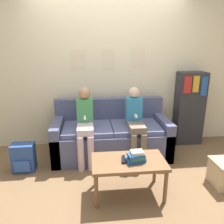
{
  "coord_description": "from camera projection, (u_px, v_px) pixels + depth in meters",
  "views": [
    {
      "loc": [
        -0.33,
        -2.71,
        1.71
      ],
      "look_at": [
        0.0,
        0.39,
        0.76
      ],
      "focal_mm": 35.0,
      "sensor_mm": 36.0,
      "label": 1
    }
  ],
  "objects": [
    {
      "name": "book_stack",
      "position": [
        136.0,
        157.0,
        2.47
      ],
      "size": [
        0.24,
        0.17,
        0.13
      ],
      "color": "#23519E",
      "rests_on": "coffee_table"
    },
    {
      "name": "bookshelf",
      "position": [
        189.0,
        108.0,
        3.86
      ],
      "size": [
        0.47,
        0.3,
        1.28
      ],
      "color": "#2D2D33",
      "rests_on": "ground_plane"
    },
    {
      "name": "ground_plane",
      "position": [
        115.0,
        170.0,
        3.11
      ],
      "size": [
        10.0,
        10.0,
        0.0
      ],
      "primitive_type": "plane",
      "color": "brown"
    },
    {
      "name": "person_right",
      "position": [
        135.0,
        121.0,
        3.27
      ],
      "size": [
        0.24,
        0.56,
        1.11
      ],
      "color": "#756656",
      "rests_on": "ground_plane"
    },
    {
      "name": "coffee_table",
      "position": [
        129.0,
        165.0,
        2.52
      ],
      "size": [
        0.85,
        0.48,
        0.44
      ],
      "color": "brown",
      "rests_on": "ground_plane"
    },
    {
      "name": "wall_back",
      "position": [
        108.0,
        70.0,
        3.7
      ],
      "size": [
        8.0,
        0.07,
        2.6
      ],
      "color": "beige",
      "rests_on": "ground_plane"
    },
    {
      "name": "backpack",
      "position": [
        24.0,
        158.0,
        3.07
      ],
      "size": [
        0.3,
        0.23,
        0.4
      ],
      "color": "#284789",
      "rests_on": "ground_plane"
    },
    {
      "name": "tv_remote",
      "position": [
        124.0,
        159.0,
        2.51
      ],
      "size": [
        0.07,
        0.17,
        0.02
      ],
      "rotation": [
        0.0,
        0.0,
        -0.15
      ],
      "color": "black",
      "rests_on": "coffee_table"
    },
    {
      "name": "couch",
      "position": [
        111.0,
        137.0,
        3.52
      ],
      "size": [
        1.8,
        0.81,
        0.87
      ],
      "color": "#4C5175",
      "rests_on": "ground_plane"
    },
    {
      "name": "person_left",
      "position": [
        85.0,
        122.0,
        3.2
      ],
      "size": [
        0.24,
        0.56,
        1.13
      ],
      "color": "silver",
      "rests_on": "ground_plane"
    }
  ]
}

